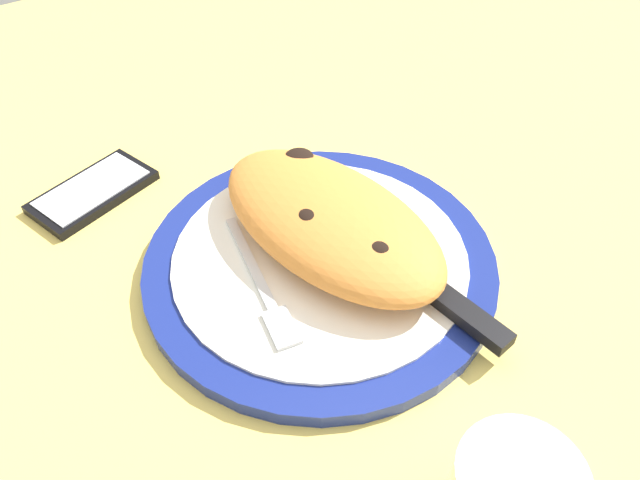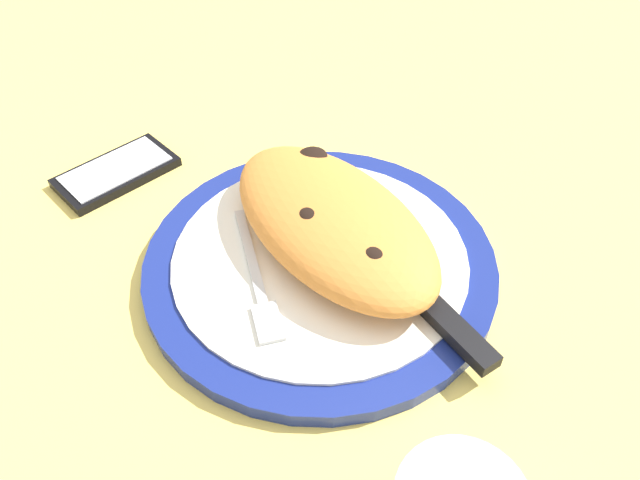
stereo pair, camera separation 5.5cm
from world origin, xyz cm
name	(u,v)px [view 1 (the left image)]	position (x,y,z in cm)	size (l,w,h in cm)	color
ground_plane	(320,279)	(0.00, 0.00, -1.50)	(150.00, 150.00, 3.00)	#EACC60
plate	(320,263)	(0.00, 0.00, 0.87)	(32.40, 32.40, 1.81)	navy
calzone	(330,220)	(-1.12, 1.85, 4.40)	(26.72, 17.02, 5.13)	orange
fork	(264,290)	(0.82, -6.44, 2.01)	(16.04, 4.58, 0.40)	silver
knife	(435,292)	(9.52, 5.45, 2.30)	(22.12, 4.64, 1.20)	silver
smartphone	(93,191)	(-22.05, -13.88, 0.56)	(10.01, 13.88, 1.16)	black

